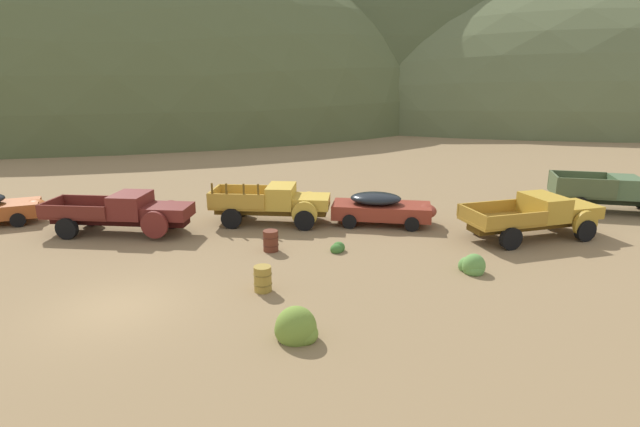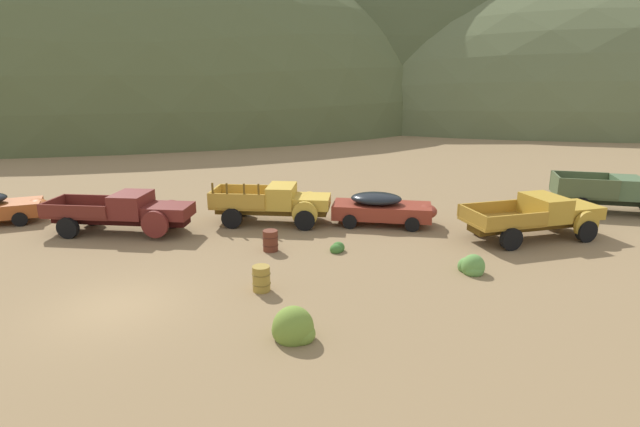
{
  "view_description": "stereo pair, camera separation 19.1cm",
  "coord_description": "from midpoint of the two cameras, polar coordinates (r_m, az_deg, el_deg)",
  "views": [
    {
      "loc": [
        5.27,
        -14.98,
        7.23
      ],
      "look_at": [
        6.91,
        6.34,
        1.15
      ],
      "focal_mm": 28.46,
      "sensor_mm": 36.0,
      "label": 1
    },
    {
      "loc": [
        5.46,
        -15.0,
        7.23
      ],
      "look_at": [
        6.91,
        6.34,
        1.15
      ],
      "focal_mm": 28.46,
      "sensor_mm": 36.0,
      "label": 2
    }
  ],
  "objects": [
    {
      "name": "car_rust_red",
      "position": [
        24.57,
        7.02,
        0.62
      ],
      "size": [
        5.2,
        2.84,
        1.57
      ],
      "rotation": [
        0.0,
        0.0,
        -0.23
      ],
      "color": "maroon",
      "rests_on": "ground"
    },
    {
      "name": "truck_weathered_green",
      "position": [
        30.74,
        30.5,
        2.01
      ],
      "size": [
        6.32,
        3.76,
        1.91
      ],
      "rotation": [
        0.0,
        0.0,
        -0.3
      ],
      "color": "#232B1B",
      "rests_on": "ground"
    },
    {
      "name": "bush_lone_scrub",
      "position": [
        19.62,
        16.48,
        -5.77
      ],
      "size": [
        0.91,
        0.98,
        0.94
      ],
      "color": "#5B8E42",
      "rests_on": "ground"
    },
    {
      "name": "oil_drum_spare",
      "position": [
        21.03,
        -5.82,
        -3.07
      ],
      "size": [
        0.66,
        0.66,
        0.87
      ],
      "color": "#5B2819",
      "rests_on": "ground"
    },
    {
      "name": "hill_far_left",
      "position": [
        96.67,
        28.44,
        9.71
      ],
      "size": [
        112.58,
        66.67,
        43.7
      ],
      "primitive_type": "ellipsoid",
      "color": "#56603D",
      "rests_on": "ground"
    },
    {
      "name": "ground_plane",
      "position": [
        17.49,
        -22.16,
        -9.81
      ],
      "size": [
        300.0,
        300.0,
        0.0
      ],
      "primitive_type": "plane",
      "color": "olive"
    },
    {
      "name": "hill_center",
      "position": [
        90.05,
        7.27,
        11.15
      ],
      "size": [
        113.92,
        58.81,
        55.31
      ],
      "primitive_type": "ellipsoid",
      "color": "#424C2D",
      "rests_on": "ground"
    },
    {
      "name": "truck_faded_yellow",
      "position": [
        24.63,
        -4.84,
        1.15
      ],
      "size": [
        5.91,
        3.06,
        2.16
      ],
      "rotation": [
        0.0,
        0.0,
        -0.16
      ],
      "color": "brown",
      "rests_on": "ground"
    },
    {
      "name": "bush_front_right",
      "position": [
        20.96,
        1.73,
        -3.94
      ],
      "size": [
        0.63,
        0.63,
        0.5
      ],
      "color": "#3D702D",
      "rests_on": "ground"
    },
    {
      "name": "truck_oxblood",
      "position": [
        24.56,
        -20.85,
        0.13
      ],
      "size": [
        6.81,
        3.08,
        1.89
      ],
      "rotation": [
        0.0,
        0.0,
        -0.18
      ],
      "color": "black",
      "rests_on": "ground"
    },
    {
      "name": "hill_far_right",
      "position": [
        85.69,
        -26.82,
        9.36
      ],
      "size": [
        116.3,
        71.15,
        53.35
      ],
      "primitive_type": "ellipsoid",
      "color": "#4C5633",
      "rests_on": "ground"
    },
    {
      "name": "bush_near_barrel",
      "position": [
        26.7,
        3.49,
        0.66
      ],
      "size": [
        1.22,
        1.2,
        0.94
      ],
      "color": "olive",
      "rests_on": "ground"
    },
    {
      "name": "bush_between_trucks",
      "position": [
        14.44,
        -3.06,
        -12.88
      ],
      "size": [
        1.22,
        1.07,
        1.25
      ],
      "color": "olive",
      "rests_on": "ground"
    },
    {
      "name": "oil_drum_by_truck",
      "position": [
        17.35,
        -6.77,
        -7.3
      ],
      "size": [
        0.64,
        0.64,
        0.88
      ],
      "color": "olive",
      "rests_on": "ground"
    },
    {
      "name": "truck_mustard",
      "position": [
        24.59,
        23.41,
        -0.16
      ],
      "size": [
        6.51,
        3.5,
        1.89
      ],
      "rotation": [
        0.0,
        0.0,
        0.21
      ],
      "color": "#593D12",
      "rests_on": "ground"
    }
  ]
}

